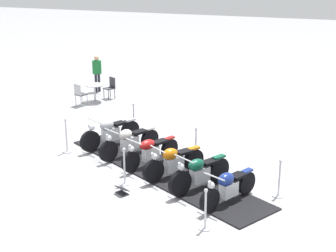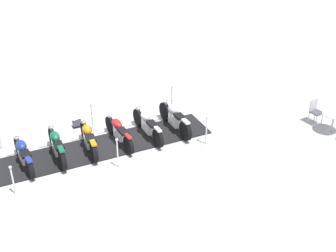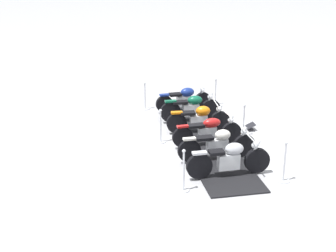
# 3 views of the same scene
# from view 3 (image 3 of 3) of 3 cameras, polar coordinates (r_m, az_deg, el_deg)

# --- Properties ---
(ground_plane) EXTENTS (80.00, 80.00, 0.00)m
(ground_plane) POSITION_cam_3_polar(r_m,az_deg,el_deg) (16.00, 3.88, -1.46)
(ground_plane) COLOR #B2B2B7
(display_platform) EXTENTS (5.14, 7.27, 0.04)m
(display_platform) POSITION_cam_3_polar(r_m,az_deg,el_deg) (15.99, 3.89, -1.39)
(display_platform) COLOR black
(display_platform) RESTS_ON ground_plane
(motorcycle_chrome) EXTENTS (2.07, 1.24, 1.01)m
(motorcycle_chrome) POSITION_cam_3_polar(r_m,az_deg,el_deg) (13.47, 6.95, -3.69)
(motorcycle_chrome) COLOR black
(motorcycle_chrome) RESTS_ON display_platform
(motorcycle_cream) EXTENTS (2.07, 1.24, 0.97)m
(motorcycle_cream) POSITION_cam_3_polar(r_m,az_deg,el_deg) (14.40, 5.67, -2.00)
(motorcycle_cream) COLOR black
(motorcycle_cream) RESTS_ON display_platform
(motorcycle_maroon) EXTENTS (2.00, 1.13, 0.93)m
(motorcycle_maroon) POSITION_cam_3_polar(r_m,az_deg,el_deg) (15.35, 4.56, -0.49)
(motorcycle_maroon) COLOR black
(motorcycle_maroon) RESTS_ON display_platform
(motorcycle_copper) EXTENTS (1.79, 1.28, 0.96)m
(motorcycle_copper) POSITION_cam_3_polar(r_m,az_deg,el_deg) (16.31, 3.54, 0.84)
(motorcycle_copper) COLOR black
(motorcycle_copper) RESTS_ON display_platform
(motorcycle_forest) EXTENTS (1.87, 1.22, 1.03)m
(motorcycle_forest) POSITION_cam_3_polar(r_m,az_deg,el_deg) (17.27, 2.65, 2.09)
(motorcycle_forest) COLOR black
(motorcycle_forest) RESTS_ON display_platform
(motorcycle_navy) EXTENTS (1.91, 1.08, 0.91)m
(motorcycle_navy) POSITION_cam_3_polar(r_m,az_deg,el_deg) (18.27, 1.90, 3.09)
(motorcycle_navy) COLOR black
(motorcycle_navy) RESTS_ON display_platform
(stanchion_right_rear) EXTENTS (0.30, 0.30, 1.02)m
(stanchion_right_rear) POSITION_cam_3_polar(r_m,az_deg,el_deg) (19.12, 5.34, 3.41)
(stanchion_right_rear) COLOR silver
(stanchion_right_rear) RESTS_ON ground_plane
(stanchion_left_front) EXTENTS (0.31, 0.31, 1.13)m
(stanchion_left_front) POSITION_cam_3_polar(r_m,az_deg,el_deg) (12.72, 1.76, -5.70)
(stanchion_left_front) COLOR silver
(stanchion_left_front) RESTS_ON ground_plane
(stanchion_left_mid) EXTENTS (0.31, 0.31, 1.08)m
(stanchion_left_mid) POSITION_cam_3_polar(r_m,az_deg,el_deg) (15.59, -0.83, -0.60)
(stanchion_left_mid) COLOR silver
(stanchion_left_mid) RESTS_ON ground_plane
(stanchion_left_rear) EXTENTS (0.33, 0.33, 1.03)m
(stanchion_left_rear) POSITION_cam_3_polar(r_m,az_deg,el_deg) (18.57, -2.60, 2.86)
(stanchion_left_rear) COLOR silver
(stanchion_left_rear) RESTS_ON ground_plane
(stanchion_right_mid) EXTENTS (0.31, 0.31, 1.07)m
(stanchion_right_mid) POSITION_cam_3_polar(r_m,az_deg,el_deg) (16.25, 8.47, 0.06)
(stanchion_right_mid) COLOR silver
(stanchion_right_mid) RESTS_ON ground_plane
(stanchion_right_front) EXTENTS (0.35, 0.35, 1.13)m
(stanchion_right_front) POSITION_cam_3_polar(r_m,az_deg,el_deg) (13.53, 12.89, -4.74)
(stanchion_right_front) COLOR silver
(stanchion_right_front) RESTS_ON ground_plane
(info_placard) EXTENTS (0.41, 0.43, 0.23)m
(info_placard) POSITION_cam_3_polar(r_m,az_deg,el_deg) (16.89, 9.24, -0.18)
(info_placard) COLOR #333338
(info_placard) RESTS_ON ground_plane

